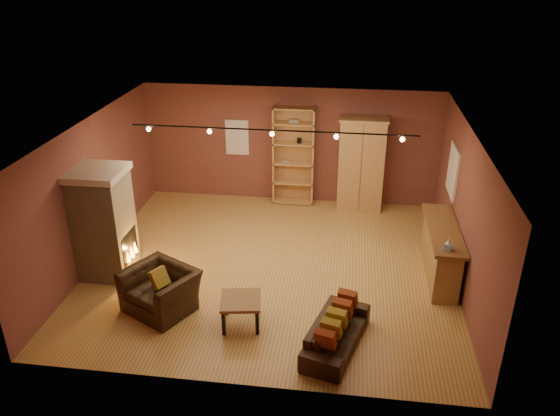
# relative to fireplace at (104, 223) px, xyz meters

# --- Properties ---
(floor) EXTENTS (7.00, 7.00, 0.00)m
(floor) POSITION_rel_fireplace_xyz_m (3.04, 0.60, -1.06)
(floor) COLOR #A77C3B
(floor) RESTS_ON ground
(ceiling) EXTENTS (7.00, 7.00, 0.00)m
(ceiling) POSITION_rel_fireplace_xyz_m (3.04, 0.60, 1.74)
(ceiling) COLOR #55391A
(ceiling) RESTS_ON back_wall
(back_wall) EXTENTS (7.00, 0.02, 2.80)m
(back_wall) POSITION_rel_fireplace_xyz_m (3.04, 3.85, 0.34)
(back_wall) COLOR brown
(back_wall) RESTS_ON floor
(left_wall) EXTENTS (0.02, 6.50, 2.80)m
(left_wall) POSITION_rel_fireplace_xyz_m (-0.46, 0.60, 0.34)
(left_wall) COLOR brown
(left_wall) RESTS_ON floor
(right_wall) EXTENTS (0.02, 6.50, 2.80)m
(right_wall) POSITION_rel_fireplace_xyz_m (6.54, 0.60, 0.34)
(right_wall) COLOR brown
(right_wall) RESTS_ON floor
(fireplace) EXTENTS (1.01, 0.98, 2.12)m
(fireplace) POSITION_rel_fireplace_xyz_m (0.00, 0.00, 0.00)
(fireplace) COLOR tan
(fireplace) RESTS_ON floor
(back_window) EXTENTS (0.56, 0.04, 0.86)m
(back_window) POSITION_rel_fireplace_xyz_m (1.74, 3.83, 0.49)
(back_window) COLOR white
(back_window) RESTS_ON back_wall
(bookcase) EXTENTS (0.98, 0.38, 2.39)m
(bookcase) POSITION_rel_fireplace_xyz_m (3.13, 3.72, 0.15)
(bookcase) COLOR tan
(bookcase) RESTS_ON floor
(armoire) EXTENTS (1.10, 0.63, 2.23)m
(armoire) POSITION_rel_fireplace_xyz_m (4.73, 3.57, 0.06)
(armoire) COLOR tan
(armoire) RESTS_ON floor
(bar_counter) EXTENTS (0.57, 2.11, 1.01)m
(bar_counter) POSITION_rel_fireplace_xyz_m (6.24, 0.71, -0.55)
(bar_counter) COLOR #A7834C
(bar_counter) RESTS_ON floor
(tissue_box) EXTENTS (0.14, 0.14, 0.21)m
(tissue_box) POSITION_rel_fireplace_xyz_m (6.19, -0.10, 0.04)
(tissue_box) COLOR #89B3DC
(tissue_box) RESTS_ON bar_counter
(right_window) EXTENTS (0.05, 0.90, 1.00)m
(right_window) POSITION_rel_fireplace_xyz_m (6.51, 2.00, 0.59)
(right_window) COLOR white
(right_window) RESTS_ON right_wall
(loveseat) EXTENTS (0.92, 1.73, 0.72)m
(loveseat) POSITION_rel_fireplace_xyz_m (4.39, -1.61, -0.71)
(loveseat) COLOR black
(loveseat) RESTS_ON floor
(armchair) EXTENTS (1.35, 1.19, 0.99)m
(armchair) POSITION_rel_fireplace_xyz_m (1.37, -1.02, -0.56)
(armchair) COLOR black
(armchair) RESTS_ON floor
(coffee_table) EXTENTS (0.74, 0.74, 0.49)m
(coffee_table) POSITION_rel_fireplace_xyz_m (2.81, -1.27, -0.64)
(coffee_table) COLOR brown
(coffee_table) RESTS_ON floor
(track_rail) EXTENTS (5.20, 0.09, 0.13)m
(track_rail) POSITION_rel_fireplace_xyz_m (3.04, 0.80, 1.63)
(track_rail) COLOR black
(track_rail) RESTS_ON ceiling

